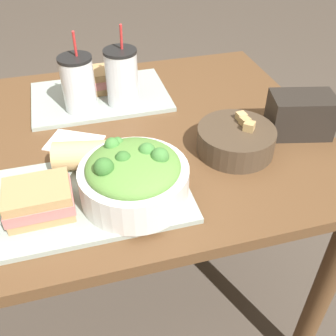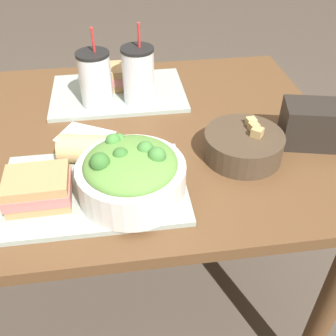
{
  "view_description": "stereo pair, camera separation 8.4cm",
  "coord_description": "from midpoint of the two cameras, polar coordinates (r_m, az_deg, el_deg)",
  "views": [
    {
      "loc": [
        0.03,
        -0.85,
        1.32
      ],
      "look_at": [
        0.2,
        -0.22,
        0.79
      ],
      "focal_mm": 42.0,
      "sensor_mm": 36.0,
      "label": 1
    },
    {
      "loc": [
        0.11,
        -0.87,
        1.32
      ],
      "look_at": [
        0.2,
        -0.22,
        0.79
      ],
      "focal_mm": 42.0,
      "sensor_mm": 36.0,
      "label": 2
    }
  ],
  "objects": [
    {
      "name": "ground_plane",
      "position": [
        1.58,
        -7.27,
        -18.41
      ],
      "size": [
        12.0,
        12.0,
        0.0
      ],
      "primitive_type": "plane",
      "color": "#4C4238"
    },
    {
      "name": "dining_table",
      "position": [
        1.1,
        -9.95,
        0.15
      ],
      "size": [
        1.33,
        0.84,
        0.75
      ],
      "color": "brown",
      "rests_on": "ground_plane"
    },
    {
      "name": "tray_near",
      "position": [
        0.86,
        -7.88,
        -3.11
      ],
      "size": [
        0.39,
        0.27,
        0.01
      ],
      "color": "#99A89E",
      "rests_on": "dining_table"
    },
    {
      "name": "tray_far",
      "position": [
        1.21,
        -5.23,
        10.73
      ],
      "size": [
        0.39,
        0.27,
        0.01
      ],
      "color": "#99A89E",
      "rests_on": "dining_table"
    },
    {
      "name": "salad_bowl",
      "position": [
        0.79,
        -2.37,
        -0.92
      ],
      "size": [
        0.22,
        0.22,
        0.12
      ],
      "color": "white",
      "rests_on": "tray_near"
    },
    {
      "name": "soup_bowl",
      "position": [
        0.95,
        13.39,
        3.26
      ],
      "size": [
        0.19,
        0.19,
        0.08
      ],
      "color": "#473828",
      "rests_on": "dining_table"
    },
    {
      "name": "sandwich_near",
      "position": [
        0.82,
        -15.62,
        -3.02
      ],
      "size": [
        0.13,
        0.1,
        0.06
      ],
      "rotation": [
        0.0,
        0.0,
        0.02
      ],
      "color": "tan",
      "rests_on": "tray_near"
    },
    {
      "name": "baguette_near",
      "position": [
        0.91,
        -9.18,
        2.64
      ],
      "size": [
        0.13,
        0.09,
        0.07
      ],
      "rotation": [
        0.0,
        0.0,
        1.37
      ],
      "color": "tan",
      "rests_on": "tray_near"
    },
    {
      "name": "sandwich_far",
      "position": [
        1.22,
        -5.56,
        13.03
      ],
      "size": [
        0.14,
        0.09,
        0.06
      ],
      "rotation": [
        0.0,
        0.0,
        -0.0
      ],
      "color": "tan",
      "rests_on": "tray_far"
    },
    {
      "name": "drink_cup_dark",
      "position": [
        1.11,
        -8.33,
        12.38
      ],
      "size": [
        0.09,
        0.09,
        0.22
      ],
      "color": "silver",
      "rests_on": "tray_far"
    },
    {
      "name": "drink_cup_red",
      "position": [
        1.12,
        -2.11,
        13.01
      ],
      "size": [
        0.09,
        0.09,
        0.23
      ],
      "color": "silver",
      "rests_on": "tray_far"
    },
    {
      "name": "chip_bag",
      "position": [
        1.05,
        22.75,
        5.78
      ],
      "size": [
        0.18,
        0.13,
        0.11
      ],
      "rotation": [
        0.0,
        0.0,
        -0.23
      ],
      "color": "#28231E",
      "rests_on": "dining_table"
    },
    {
      "name": "napkin_folded",
      "position": [
        1.03,
        -9.68,
        4.49
      ],
      "size": [
        0.16,
        0.15,
        0.0
      ],
      "color": "white",
      "rests_on": "dining_table"
    }
  ]
}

